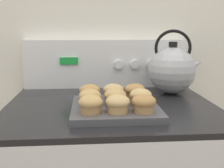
% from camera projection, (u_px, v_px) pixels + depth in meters
% --- Properties ---
extents(wall_back, '(8.00, 0.05, 2.40)m').
position_uv_depth(wall_back, '(105.00, 21.00, 1.30)').
color(wall_back, silver).
rests_on(wall_back, ground_plane).
extents(control_panel, '(0.74, 0.07, 0.22)m').
position_uv_depth(control_panel, '(106.00, 64.00, 1.29)').
color(control_panel, white).
rests_on(control_panel, stove_range).
extents(muffin_pan, '(0.28, 0.28, 0.02)m').
position_uv_depth(muffin_pan, '(115.00, 108.00, 0.92)').
color(muffin_pan, '#4C4C51').
rests_on(muffin_pan, stove_range).
extents(muffin_r0_c0, '(0.07, 0.07, 0.05)m').
position_uv_depth(muffin_r0_c0, '(91.00, 104.00, 0.83)').
color(muffin_r0_c0, '#A37A4C').
rests_on(muffin_r0_c0, muffin_pan).
extents(muffin_r0_c1, '(0.07, 0.07, 0.05)m').
position_uv_depth(muffin_r0_c1, '(118.00, 104.00, 0.84)').
color(muffin_r0_c1, tan).
rests_on(muffin_r0_c1, muffin_pan).
extents(muffin_r0_c2, '(0.07, 0.07, 0.05)m').
position_uv_depth(muffin_r0_c2, '(144.00, 103.00, 0.84)').
color(muffin_r0_c2, '#A37A4C').
rests_on(muffin_r0_c2, muffin_pan).
extents(muffin_r1_c0, '(0.07, 0.07, 0.05)m').
position_uv_depth(muffin_r1_c0, '(90.00, 98.00, 0.91)').
color(muffin_r1_c0, '#A37A4C').
rests_on(muffin_r1_c0, muffin_pan).
extents(muffin_r1_c1, '(0.07, 0.07, 0.05)m').
position_uv_depth(muffin_r1_c1, '(115.00, 97.00, 0.92)').
color(muffin_r1_c1, tan).
rests_on(muffin_r1_c1, muffin_pan).
extents(muffin_r1_c2, '(0.07, 0.07, 0.05)m').
position_uv_depth(muffin_r1_c2, '(141.00, 97.00, 0.92)').
color(muffin_r1_c2, '#A37A4C').
rests_on(muffin_r1_c2, muffin_pan).
extents(muffin_r2_c0, '(0.07, 0.07, 0.05)m').
position_uv_depth(muffin_r2_c0, '(90.00, 92.00, 0.99)').
color(muffin_r2_c0, olive).
rests_on(muffin_r2_c0, muffin_pan).
extents(muffin_r2_c1, '(0.07, 0.07, 0.05)m').
position_uv_depth(muffin_r2_c1, '(114.00, 91.00, 1.00)').
color(muffin_r2_c1, tan).
rests_on(muffin_r2_c1, muffin_pan).
extents(muffin_r2_c2, '(0.07, 0.07, 0.05)m').
position_uv_depth(muffin_r2_c2, '(135.00, 91.00, 1.00)').
color(muffin_r2_c2, '#A37A4C').
rests_on(muffin_r2_c2, muffin_pan).
extents(tea_kettle, '(0.23, 0.20, 0.27)m').
position_uv_depth(tea_kettle, '(172.00, 69.00, 1.16)').
color(tea_kettle, '#ADAFB5').
rests_on(tea_kettle, stove_range).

